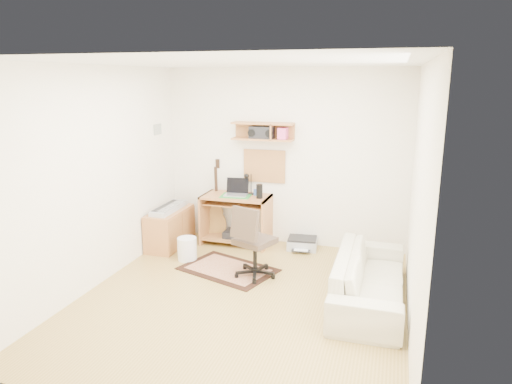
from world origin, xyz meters
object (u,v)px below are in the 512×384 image
(desk, at_px, (236,220))
(sofa, at_px, (370,270))
(printer, at_px, (302,243))
(task_chair, at_px, (255,241))
(cabinet, at_px, (170,228))

(desk, xyz_separation_m, sofa, (2.05, -1.34, -0.01))
(desk, xyz_separation_m, printer, (1.00, 0.06, -0.29))
(task_chair, relative_size, cabinet, 1.06)
(cabinet, bearing_deg, printer, 13.08)
(desk, bearing_deg, sofa, -33.26)
(task_chair, height_order, cabinet, task_chair)
(task_chair, distance_m, sofa, 1.45)
(task_chair, xyz_separation_m, cabinet, (-1.54, 0.70, -0.20))
(printer, xyz_separation_m, sofa, (1.04, -1.41, 0.28))
(cabinet, bearing_deg, desk, 22.64)
(desk, bearing_deg, printer, 3.68)
(desk, bearing_deg, cabinet, -157.36)
(task_chair, height_order, printer, task_chair)
(desk, height_order, printer, desk)
(cabinet, bearing_deg, sofa, -17.98)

